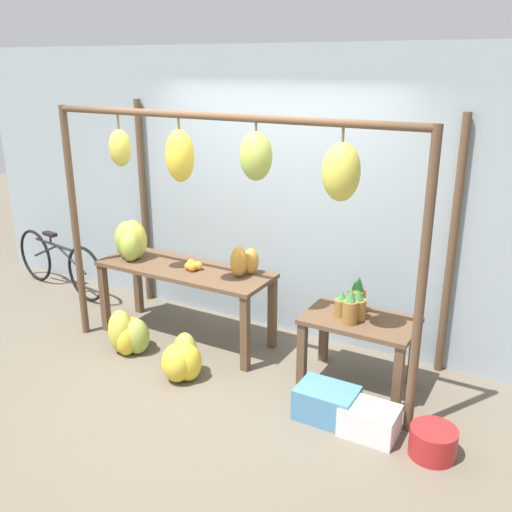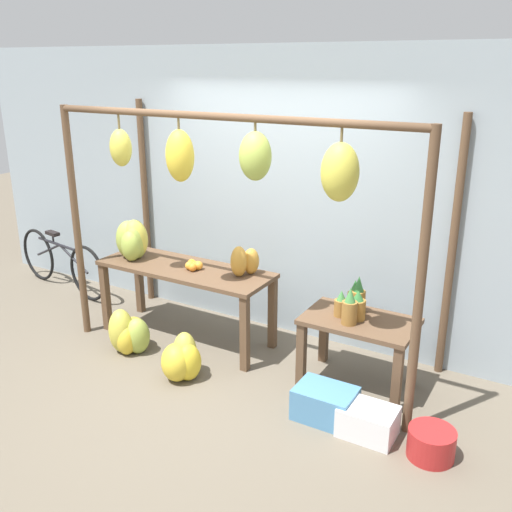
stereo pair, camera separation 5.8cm
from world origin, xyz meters
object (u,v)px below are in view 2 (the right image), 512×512
object	(u,v)px
fruit_crate_purple	(368,421)
banana_pile_ground_left	(129,334)
banana_pile_on_table	(133,240)
pineapple_cluster	(353,303)
papaya_pile	(244,261)
blue_bucket	(431,443)
parked_bicycle	(62,262)
orange_pile	(193,265)
fruit_crate_white	(325,403)
banana_pile_ground_right	(182,360)

from	to	relation	value
fruit_crate_purple	banana_pile_ground_left	bearing A→B (deg)	177.54
banana_pile_on_table	banana_pile_ground_left	xyz separation A→B (m)	(0.29, -0.46, -0.76)
banana_pile_on_table	pineapple_cluster	xyz separation A→B (m)	(2.31, 0.09, -0.21)
fruit_crate_purple	papaya_pile	bearing A→B (deg)	154.68
papaya_pile	fruit_crate_purple	size ratio (longest dim) A/B	0.78
blue_bucket	fruit_crate_purple	xyz separation A→B (m)	(-0.47, 0.01, 0.01)
parked_bicycle	fruit_crate_purple	bearing A→B (deg)	-12.08
orange_pile	fruit_crate_purple	distance (m)	2.21
parked_bicycle	orange_pile	bearing A→B (deg)	-7.46
pineapple_cluster	blue_bucket	bearing A→B (deg)	-37.29
parked_bicycle	papaya_pile	distance (m)	2.76
orange_pile	papaya_pile	size ratio (longest dim) A/B	0.58
orange_pile	fruit_crate_purple	bearing A→B (deg)	-16.90
orange_pile	fruit_crate_white	bearing A→B (deg)	-19.07
banana_pile_ground_left	blue_bucket	distance (m)	2.90
banana_pile_ground_right	fruit_crate_white	xyz separation A→B (m)	(1.32, 0.08, -0.05)
pineapple_cluster	banana_pile_ground_right	distance (m)	1.55
papaya_pile	blue_bucket	bearing A→B (deg)	-20.12
blue_bucket	parked_bicycle	distance (m)	4.76
fruit_crate_white	fruit_crate_purple	xyz separation A→B (m)	(0.36, -0.04, -0.01)
parked_bicycle	blue_bucket	bearing A→B (deg)	-11.03
fruit_crate_white	orange_pile	bearing A→B (deg)	160.93
banana_pile_ground_right	fruit_crate_white	distance (m)	1.32
banana_pile_on_table	banana_pile_ground_right	distance (m)	1.42
banana_pile_on_table	papaya_pile	size ratio (longest dim) A/B	1.25
pineapple_cluster	banana_pile_ground_left	world-z (taller)	pineapple_cluster
blue_bucket	parked_bicycle	xyz separation A→B (m)	(-4.67, 0.91, 0.24)
orange_pile	fruit_crate_purple	xyz separation A→B (m)	(2.01, -0.61, -0.68)
fruit_crate_purple	pineapple_cluster	bearing A→B (deg)	121.65
papaya_pile	banana_pile_on_table	bearing A→B (deg)	-173.17
parked_bicycle	fruit_crate_purple	size ratio (longest dim) A/B	4.12
parked_bicycle	fruit_crate_purple	distance (m)	4.30
blue_bucket	fruit_crate_purple	bearing A→B (deg)	178.59
banana_pile_ground_right	banana_pile_on_table	bearing A→B (deg)	149.72
banana_pile_on_table	pineapple_cluster	distance (m)	2.32
blue_bucket	parked_bicycle	bearing A→B (deg)	168.97
fruit_crate_white	fruit_crate_purple	distance (m)	0.36
parked_bicycle	banana_pile_ground_right	bearing A→B (deg)	-20.45
pineapple_cluster	banana_pile_on_table	bearing A→B (deg)	-177.85
pineapple_cluster	blue_bucket	distance (m)	1.26
orange_pile	fruit_crate_white	distance (m)	1.87
orange_pile	banana_pile_ground_left	size ratio (longest dim) A/B	0.38
fruit_crate_white	banana_pile_ground_left	bearing A→B (deg)	178.24
banana_pile_on_table	banana_pile_ground_right	world-z (taller)	banana_pile_on_table
banana_pile_ground_left	parked_bicycle	xyz separation A→B (m)	(-1.77, 0.79, 0.17)
fruit_crate_white	papaya_pile	distance (m)	1.53
banana_pile_on_table	parked_bicycle	bearing A→B (deg)	167.33
orange_pile	banana_pile_ground_left	bearing A→B (deg)	-128.84
banana_pile_on_table	fruit_crate_white	size ratio (longest dim) A/B	0.88
orange_pile	papaya_pile	world-z (taller)	papaya_pile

